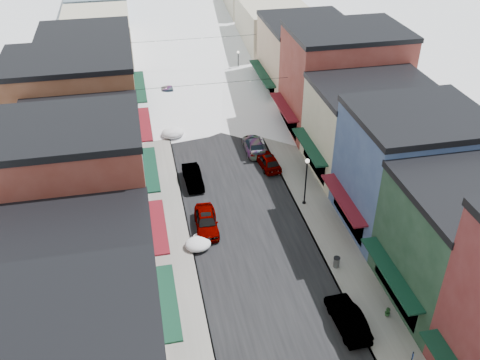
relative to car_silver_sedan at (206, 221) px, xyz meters
name	(u,v)px	position (x,y,z in m)	size (l,w,h in m)	color
road	(192,70)	(3.50, 36.55, -0.80)	(10.00, 160.00, 0.01)	black
sidewalk_left	(145,73)	(-3.10, 36.55, -0.73)	(3.20, 160.00, 0.15)	gray
sidewalk_right	(237,66)	(10.10, 36.55, -0.73)	(3.20, 160.00, 0.15)	gray
curb_left	(156,72)	(-1.55, 36.55, -0.73)	(0.10, 160.00, 0.15)	slate
curb_right	(226,67)	(8.55, 36.55, -0.73)	(0.10, 160.00, 0.15)	slate
bldg_l_cream	(74,297)	(-9.69, -10.95, 3.96)	(11.30, 8.20, 9.50)	beige
bldg_l_brick_near	(69,203)	(-10.19, -2.95, 5.46)	(12.30, 8.20, 12.50)	maroon
bldg_l_grayblue	(84,163)	(-9.69, 5.55, 3.71)	(11.30, 9.20, 9.00)	gray
bldg_l_brick_far	(76,109)	(-10.69, 14.55, 4.71)	(13.30, 9.20, 11.00)	brown
bldg_l_tan	(89,76)	(-9.69, 24.55, 4.21)	(11.30, 11.20, 10.00)	#92775F
bldg_r_green	(470,245)	(16.69, -11.45, 3.96)	(11.30, 9.20, 9.50)	#1A3624
bldg_r_blue	(410,171)	(16.69, -2.45, 4.46)	(11.30, 9.20, 10.50)	#334773
bldg_r_cream	(370,128)	(17.19, 6.55, 3.71)	(12.30, 9.20, 9.00)	#BFBA9A
bldg_r_brick_far	(343,80)	(17.69, 15.55, 4.96)	(13.30, 9.20, 11.50)	maroon
bldg_r_tan	(306,58)	(16.69, 25.55, 3.96)	(11.30, 11.20, 9.50)	tan
distant_blocks	(173,0)	(3.50, 59.55, 3.20)	(34.00, 55.00, 8.00)	gray
overhead_cables	(203,59)	(3.50, 24.05, 5.40)	(16.40, 15.04, 0.04)	black
car_silver_sedan	(206,221)	(0.00, 0.00, 0.00)	(1.89, 4.70, 1.60)	#A6A7AE
car_dark_hatch	(193,177)	(-0.18, 7.27, -0.07)	(1.55, 4.45, 1.47)	black
car_silver_wagon	(168,95)	(-0.80, 26.72, 0.06)	(2.40, 5.91, 1.71)	gray
car_green_sedan	(348,318)	(7.80, -12.61, -0.03)	(1.62, 4.66, 1.54)	black
car_gray_suv	(268,161)	(7.64, 8.76, -0.07)	(1.73, 4.30, 1.47)	gray
car_black_sedan	(254,145)	(7.00, 12.20, -0.08)	(2.02, 4.97, 1.44)	black
car_lane_silver	(176,64)	(1.39, 37.22, 0.06)	(2.03, 5.04, 1.72)	gray
car_lane_white	(192,30)	(5.60, 52.41, -0.08)	(2.38, 5.16, 1.43)	silver
trash_can	(337,262)	(9.13, -6.91, -0.20)	(0.52, 0.52, 0.89)	#5C6062
streetlamp_near	(306,176)	(9.27, 1.73, 2.30)	(0.39, 0.39, 4.69)	black
streetlamp_far	(238,62)	(9.28, 31.55, 1.87)	(0.33, 0.33, 3.99)	black
planter_far	(388,312)	(10.85, -12.41, -0.32)	(0.38, 0.38, 0.67)	#234D23
snow_pile_mid	(198,243)	(-1.06, -2.29, -0.37)	(2.14, 2.52, 0.91)	white
snow_pile_far	(173,133)	(-1.13, 17.15, -0.30)	(2.49, 2.73, 1.05)	white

